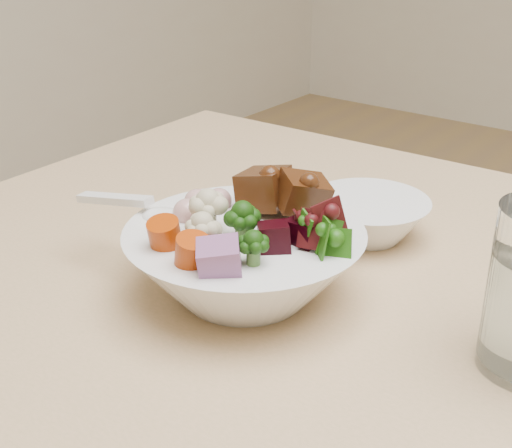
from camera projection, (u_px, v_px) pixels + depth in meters
name	position (u px, v px, depth m)	size (l,w,h in m)	color
food_bowl	(247.00, 258.00, 0.65)	(0.22, 0.22, 0.12)	white
soup_spoon	(150.00, 213.00, 0.67)	(0.13, 0.04, 0.02)	white
side_bowl	(368.00, 219.00, 0.77)	(0.13, 0.13, 0.04)	white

